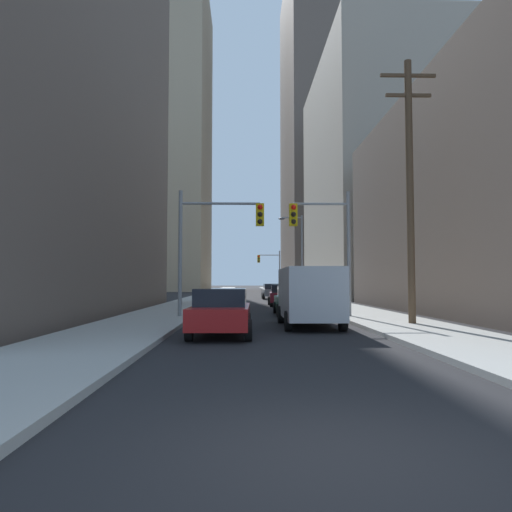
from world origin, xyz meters
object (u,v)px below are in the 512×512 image
(sedan_grey, at_px, (272,291))
(traffic_signal_near_right, at_px, (323,233))
(traffic_signal_far_right, at_px, (270,265))
(cargo_van_silver, at_px, (309,293))
(traffic_signal_near_left, at_px, (217,232))
(sedan_maroon, at_px, (282,295))
(sedan_green, at_px, (294,300))
(sedan_red, at_px, (221,312))

(sedan_grey, height_order, traffic_signal_near_right, traffic_signal_near_right)
(sedan_grey, xyz_separation_m, traffic_signal_far_right, (0.82, 17.78, 3.24))
(sedan_grey, relative_size, traffic_signal_near_right, 0.71)
(cargo_van_silver, height_order, traffic_signal_near_left, traffic_signal_near_left)
(sedan_maroon, bearing_deg, sedan_grey, 89.84)
(traffic_signal_near_right, height_order, traffic_signal_far_right, same)
(traffic_signal_near_left, bearing_deg, traffic_signal_far_right, 83.51)
(traffic_signal_near_left, distance_m, traffic_signal_near_right, 5.00)
(sedan_grey, bearing_deg, sedan_green, -90.51)
(sedan_red, height_order, traffic_signal_near_left, traffic_signal_near_left)
(cargo_van_silver, xyz_separation_m, traffic_signal_near_left, (-3.77, 3.73, 2.77))
(sedan_red, distance_m, traffic_signal_near_right, 8.70)
(cargo_van_silver, xyz_separation_m, traffic_signal_far_right, (1.09, 46.54, 2.73))
(cargo_van_silver, bearing_deg, sedan_red, -137.31)
(traffic_signal_near_left, height_order, traffic_signal_far_right, same)
(sedan_green, xyz_separation_m, sedan_maroon, (0.16, 9.02, 0.00))
(sedan_maroon, xyz_separation_m, traffic_signal_near_right, (0.98, -11.66, 3.23))
(sedan_green, height_order, sedan_grey, same)
(traffic_signal_near_left, distance_m, traffic_signal_far_right, 43.09)
(sedan_red, bearing_deg, traffic_signal_far_right, 84.99)
(sedan_maroon, relative_size, sedan_grey, 1.00)
(traffic_signal_far_right, bearing_deg, cargo_van_silver, -91.34)
(sedan_maroon, distance_m, traffic_signal_near_left, 12.76)
(sedan_green, distance_m, traffic_signal_far_right, 40.31)
(sedan_maroon, bearing_deg, sedan_green, -91.02)
(sedan_grey, bearing_deg, traffic_signal_near_left, -99.19)
(sedan_red, bearing_deg, sedan_maroon, 79.26)
(traffic_signal_near_left, bearing_deg, sedan_red, -85.53)
(traffic_signal_far_right, bearing_deg, sedan_maroon, -91.57)
(cargo_van_silver, height_order, sedan_grey, cargo_van_silver)
(cargo_van_silver, relative_size, traffic_signal_far_right, 0.87)
(sedan_grey, bearing_deg, traffic_signal_near_right, -87.84)
(sedan_red, distance_m, sedan_maroon, 18.71)
(sedan_green, bearing_deg, traffic_signal_near_right, -66.63)
(sedan_red, relative_size, traffic_signal_far_right, 0.71)
(sedan_green, xyz_separation_m, traffic_signal_near_left, (-3.85, -2.64, 3.28))
(sedan_grey, bearing_deg, traffic_signal_far_right, 87.37)
(sedan_grey, relative_size, traffic_signal_near_left, 0.71)
(cargo_van_silver, bearing_deg, traffic_signal_near_right, 71.87)
(sedan_maroon, xyz_separation_m, sedan_grey, (0.04, 13.37, 0.00))
(sedan_red, height_order, traffic_signal_far_right, traffic_signal_far_right)
(traffic_signal_near_left, xyz_separation_m, traffic_signal_far_right, (4.87, 42.81, -0.04))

